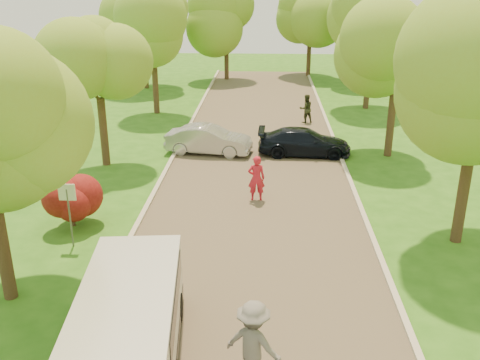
% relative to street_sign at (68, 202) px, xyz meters
% --- Properties ---
extents(ground, '(100.00, 100.00, 0.00)m').
position_rel_street_sign_xyz_m(ground, '(5.80, -4.00, -1.56)').
color(ground, '#296017').
rests_on(ground, ground).
extents(road, '(8.00, 60.00, 0.01)m').
position_rel_street_sign_xyz_m(road, '(5.80, 4.00, -1.56)').
color(road, '#4C4438').
rests_on(road, ground).
extents(curb_left, '(0.18, 60.00, 0.12)m').
position_rel_street_sign_xyz_m(curb_left, '(1.75, 4.00, -1.50)').
color(curb_left, '#B2AD9E').
rests_on(curb_left, ground).
extents(curb_right, '(0.18, 60.00, 0.12)m').
position_rel_street_sign_xyz_m(curb_right, '(9.85, 4.00, -1.50)').
color(curb_right, '#B2AD9E').
rests_on(curb_right, ground).
extents(street_sign, '(0.55, 0.06, 2.17)m').
position_rel_street_sign_xyz_m(street_sign, '(0.00, 0.00, 0.00)').
color(street_sign, '#59595E').
rests_on(street_sign, ground).
extents(red_shrub, '(1.70, 1.70, 1.95)m').
position_rel_street_sign_xyz_m(red_shrub, '(-0.50, 1.50, -0.47)').
color(red_shrub, '#382619').
rests_on(red_shrub, ground).
extents(tree_l_midb, '(4.30, 4.20, 6.62)m').
position_rel_street_sign_xyz_m(tree_l_midb, '(-1.01, 8.00, 3.02)').
color(tree_l_midb, '#382619').
rests_on(tree_l_midb, ground).
extents(tree_l_far, '(4.92, 4.80, 7.79)m').
position_rel_street_sign_xyz_m(tree_l_far, '(-0.59, 18.00, 3.90)').
color(tree_l_far, '#382619').
rests_on(tree_l_far, ground).
extents(tree_r_midb, '(4.51, 4.40, 7.01)m').
position_rel_street_sign_xyz_m(tree_r_midb, '(12.40, 10.00, 3.32)').
color(tree_r_midb, '#382619').
rests_on(tree_r_midb, ground).
extents(tree_r_far, '(5.33, 5.20, 8.34)m').
position_rel_street_sign_xyz_m(tree_r_far, '(13.03, 20.00, 4.27)').
color(tree_r_far, '#382619').
rests_on(tree_r_far, ground).
extents(tree_bg_a, '(5.12, 5.00, 7.72)m').
position_rel_street_sign_xyz_m(tree_bg_a, '(-2.98, 26.00, 3.75)').
color(tree_bg_a, '#382619').
rests_on(tree_bg_a, ground).
extents(tree_bg_b, '(5.12, 5.00, 7.95)m').
position_rel_street_sign_xyz_m(tree_bg_b, '(14.02, 28.00, 3.97)').
color(tree_bg_b, '#382619').
rests_on(tree_bg_b, ground).
extents(tree_bg_c, '(4.92, 4.80, 7.33)m').
position_rel_street_sign_xyz_m(tree_bg_c, '(3.01, 30.00, 3.46)').
color(tree_bg_c, '#382619').
rests_on(tree_bg_c, ground).
extents(tree_bg_d, '(5.12, 5.00, 7.72)m').
position_rel_street_sign_xyz_m(tree_bg_d, '(10.02, 32.00, 3.75)').
color(tree_bg_d, '#382619').
rests_on(tree_bg_d, ground).
extents(minivan, '(2.62, 5.50, 1.98)m').
position_rel_street_sign_xyz_m(minivan, '(3.30, -5.56, -0.52)').
color(minivan, silver).
rests_on(minivan, ground).
extents(silver_sedan, '(4.37, 2.04, 1.39)m').
position_rel_street_sign_xyz_m(silver_sedan, '(3.40, 9.92, -0.87)').
color(silver_sedan, '#A4A3A8').
rests_on(silver_sedan, ground).
extents(dark_sedan, '(4.55, 1.96, 1.31)m').
position_rel_street_sign_xyz_m(dark_sedan, '(8.10, 9.92, -0.91)').
color(dark_sedan, black).
rests_on(dark_sedan, ground).
extents(skateboarder, '(1.45, 1.18, 1.96)m').
position_rel_street_sign_xyz_m(skateboarder, '(6.05, -6.08, -0.45)').
color(skateboarder, slate).
rests_on(skateboarder, longboard).
extents(person_striped, '(0.70, 0.49, 1.83)m').
position_rel_street_sign_xyz_m(person_striped, '(5.88, 4.11, -0.65)').
color(person_striped, '#B31A2F').
rests_on(person_striped, ground).
extents(person_olive, '(1.00, 0.89, 1.70)m').
position_rel_street_sign_xyz_m(person_olive, '(8.57, 16.06, -0.71)').
color(person_olive, '#282F1C').
rests_on(person_olive, ground).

